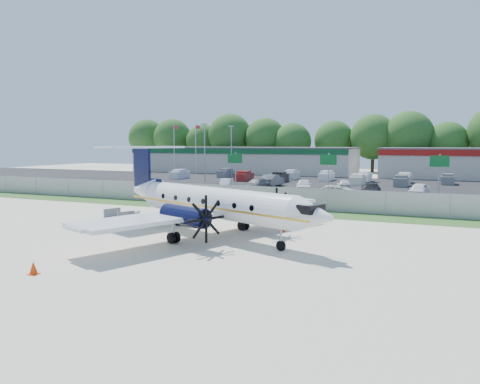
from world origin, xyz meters
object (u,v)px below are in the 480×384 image
at_px(aircraft, 212,202).
at_px(baggage_cart_far, 119,218).
at_px(pushback_tug, 193,217).
at_px(baggage_cart_near, 148,219).

bearing_deg(aircraft, baggage_cart_far, 174.47).
relative_size(aircraft, pushback_tug, 7.65).
distance_m(baggage_cart_near, baggage_cart_far, 2.10).
distance_m(aircraft, baggage_cart_near, 6.75).
distance_m(aircraft, baggage_cart_far, 8.29).
bearing_deg(pushback_tug, baggage_cart_far, -154.67).
distance_m(pushback_tug, baggage_cart_near, 3.39).
bearing_deg(baggage_cart_far, aircraft, -5.53).
bearing_deg(aircraft, pushback_tug, 135.13).
xyz_separation_m(aircraft, pushback_tug, (-3.14, 3.12, -1.66)).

